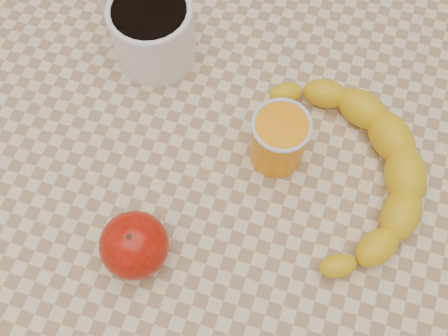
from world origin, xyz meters
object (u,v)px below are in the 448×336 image
(table, at_px, (224,197))
(coffee_mug, at_px, (151,29))
(banana, at_px, (350,170))
(orange_juice_glass, at_px, (279,140))
(apple, at_px, (134,245))

(table, bearing_deg, coffee_mug, 136.06)
(coffee_mug, height_order, banana, coffee_mug)
(orange_juice_glass, xyz_separation_m, apple, (-0.12, -0.17, -0.01))
(apple, bearing_deg, table, 63.63)
(orange_juice_glass, bearing_deg, table, -138.69)
(table, height_order, orange_juice_glass, orange_juice_glass)
(banana, bearing_deg, orange_juice_glass, 158.04)
(table, bearing_deg, banana, 17.06)
(apple, bearing_deg, coffee_mug, 107.76)
(orange_juice_glass, bearing_deg, coffee_mug, 154.44)
(table, distance_m, banana, 0.19)
(apple, xyz_separation_m, banana, (0.21, 0.17, -0.01))
(table, height_order, coffee_mug, coffee_mug)
(apple, bearing_deg, banana, 39.43)
(coffee_mug, relative_size, banana, 0.45)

